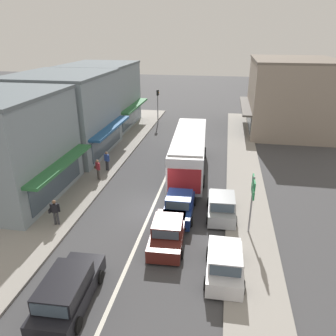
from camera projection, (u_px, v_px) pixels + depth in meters
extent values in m
plane|color=#3F3F42|center=(152.00, 210.00, 21.46)|extent=(140.00, 140.00, 0.00)
cube|color=silver|center=(163.00, 184.00, 25.09)|extent=(0.20, 28.00, 0.01)
cube|color=gray|center=(89.00, 167.00, 27.96)|extent=(5.20, 44.00, 0.14)
cube|color=gray|center=(245.00, 178.00, 25.90)|extent=(2.80, 44.00, 0.12)
cube|color=#84939E|center=(4.00, 149.00, 22.00)|extent=(7.15, 8.39, 7.02)
cube|color=#2D703D|center=(61.00, 164.00, 21.68)|extent=(1.10, 7.72, 0.20)
cube|color=#425160|center=(58.00, 181.00, 22.25)|extent=(0.06, 6.71, 1.80)
cube|color=#84939E|center=(65.00, 116.00, 30.18)|extent=(7.77, 9.09, 7.19)
cube|color=#23568E|center=(111.00, 128.00, 29.84)|extent=(1.10, 8.36, 0.20)
cube|color=#425160|center=(107.00, 141.00, 30.41)|extent=(0.06, 7.27, 1.80)
cube|color=slate|center=(60.00, 74.00, 28.74)|extent=(7.93, 9.09, 0.24)
cube|color=#84939E|center=(102.00, 97.00, 38.76)|extent=(7.10, 9.29, 7.18)
cube|color=#2D703D|center=(135.00, 106.00, 38.47)|extent=(1.10, 8.55, 0.20)
cube|color=#425160|center=(132.00, 116.00, 39.04)|extent=(0.06, 7.43, 1.80)
cube|color=slate|center=(99.00, 64.00, 37.32)|extent=(7.26, 9.29, 0.24)
cube|color=gray|center=(290.00, 97.00, 37.26)|extent=(8.70, 11.51, 7.83)
cube|color=#4C4742|center=(246.00, 106.00, 38.49)|extent=(1.10, 10.59, 0.20)
cube|color=#425160|center=(248.00, 117.00, 38.93)|extent=(0.06, 9.21, 1.80)
cube|color=#6E6358|center=(295.00, 60.00, 35.70)|extent=(8.86, 11.51, 0.24)
cube|color=silver|center=(189.00, 151.00, 26.77)|extent=(3.08, 10.92, 2.70)
cube|color=#425160|center=(189.00, 146.00, 26.61)|extent=(3.10, 10.49, 0.90)
cube|color=maroon|center=(184.00, 181.00, 21.88)|extent=(2.25, 0.18, 1.76)
cube|color=#A8A8AC|center=(189.00, 135.00, 26.22)|extent=(2.91, 10.05, 0.12)
cylinder|color=black|center=(177.00, 151.00, 30.47)|extent=(0.31, 0.97, 0.96)
cylinder|color=black|center=(204.00, 152.00, 30.19)|extent=(0.31, 0.97, 0.96)
cylinder|color=black|center=(170.00, 180.00, 24.68)|extent=(0.31, 0.97, 0.96)
cylinder|color=black|center=(203.00, 181.00, 24.41)|extent=(0.31, 0.97, 0.96)
cube|color=navy|center=(179.00, 207.00, 20.76)|extent=(1.80, 4.23, 0.72)
cube|color=navy|center=(179.00, 199.00, 20.42)|extent=(1.60, 1.83, 0.60)
cube|color=#425160|center=(181.00, 192.00, 21.25)|extent=(1.44, 0.09, 0.51)
cube|color=#425160|center=(177.00, 206.00, 19.58)|extent=(1.40, 0.09, 0.48)
cylinder|color=black|center=(169.00, 200.00, 22.11)|extent=(0.19, 0.62, 0.62)
cylinder|color=black|center=(194.00, 202.00, 21.87)|extent=(0.19, 0.62, 0.62)
cylinder|color=black|center=(163.00, 219.00, 19.81)|extent=(0.19, 0.62, 0.62)
cylinder|color=black|center=(191.00, 222.00, 19.57)|extent=(0.19, 0.62, 0.62)
cube|color=#561E19|center=(168.00, 235.00, 17.99)|extent=(1.92, 4.28, 0.72)
cube|color=#561E19|center=(168.00, 225.00, 17.65)|extent=(1.64, 1.87, 0.60)
cube|color=#425160|center=(170.00, 216.00, 18.49)|extent=(1.44, 0.13, 0.51)
cube|color=#425160|center=(165.00, 235.00, 16.81)|extent=(1.41, 0.13, 0.48)
cylinder|color=black|center=(156.00, 224.00, 19.32)|extent=(0.21, 0.63, 0.62)
cylinder|color=black|center=(185.00, 226.00, 19.12)|extent=(0.21, 0.63, 0.62)
cylinder|color=black|center=(148.00, 250.00, 17.02)|extent=(0.21, 0.63, 0.62)
cylinder|color=black|center=(181.00, 253.00, 16.82)|extent=(0.21, 0.63, 0.62)
cube|color=black|center=(70.00, 293.00, 13.96)|extent=(1.93, 4.56, 0.76)
cube|color=black|center=(64.00, 286.00, 13.36)|extent=(1.74, 2.66, 0.68)
cube|color=#425160|center=(77.00, 265.00, 14.57)|extent=(1.51, 0.12, 0.58)
cube|color=#425160|center=(49.00, 311.00, 12.16)|extent=(1.48, 0.12, 0.54)
cylinder|color=black|center=(64.00, 274.00, 15.38)|extent=(0.20, 0.63, 0.62)
cylinder|color=black|center=(100.00, 277.00, 15.17)|extent=(0.20, 0.63, 0.62)
cylinder|color=black|center=(35.00, 320.00, 12.92)|extent=(0.20, 0.63, 0.62)
cylinder|color=black|center=(78.00, 325.00, 12.70)|extent=(0.20, 0.63, 0.62)
cube|color=silver|center=(224.00, 265.00, 15.62)|extent=(1.69, 3.72, 0.76)
cube|color=silver|center=(225.00, 257.00, 15.07)|extent=(1.54, 1.92, 0.64)
cube|color=#425160|center=(225.00, 245.00, 15.95)|extent=(1.40, 0.08, 0.54)
cube|color=#425160|center=(225.00, 271.00, 14.19)|extent=(1.37, 0.08, 0.51)
cylinder|color=black|center=(208.00, 253.00, 16.83)|extent=(0.19, 0.62, 0.62)
cylinder|color=black|center=(241.00, 256.00, 16.59)|extent=(0.19, 0.62, 0.62)
cylinder|color=black|center=(206.00, 283.00, 14.81)|extent=(0.19, 0.62, 0.62)
cylinder|color=black|center=(243.00, 287.00, 14.57)|extent=(0.19, 0.62, 0.62)
cube|color=#9EA3A8|center=(221.00, 208.00, 20.65)|extent=(1.78, 3.76, 0.76)
cube|color=#9EA3A8|center=(222.00, 201.00, 20.10)|extent=(1.59, 1.96, 0.64)
cube|color=#425160|center=(222.00, 193.00, 20.99)|extent=(1.40, 0.11, 0.54)
cube|color=#425160|center=(222.00, 208.00, 19.22)|extent=(1.37, 0.11, 0.51)
cylinder|color=black|center=(208.00, 202.00, 21.85)|extent=(0.20, 0.63, 0.62)
cylinder|color=black|center=(233.00, 203.00, 21.64)|extent=(0.20, 0.63, 0.62)
cylinder|color=black|center=(208.00, 219.00, 19.82)|extent=(0.20, 0.63, 0.62)
cylinder|color=black|center=(235.00, 221.00, 19.61)|extent=(0.20, 0.63, 0.62)
cylinder|color=gray|center=(158.00, 107.00, 40.78)|extent=(0.12, 0.12, 4.20)
cube|color=black|center=(158.00, 93.00, 40.10)|extent=(0.24, 0.24, 0.68)
sphere|color=black|center=(159.00, 91.00, 39.99)|extent=(0.13, 0.13, 0.13)
sphere|color=orange|center=(159.00, 93.00, 40.08)|extent=(0.13, 0.13, 0.13)
sphere|color=black|center=(159.00, 94.00, 40.16)|extent=(0.13, 0.13, 0.13)
cylinder|color=gray|center=(251.00, 206.00, 18.29)|extent=(0.10, 0.10, 3.60)
cube|color=#19753D|center=(254.00, 182.00, 17.69)|extent=(0.08, 1.40, 0.44)
cube|color=white|center=(255.00, 182.00, 17.68)|extent=(0.01, 1.10, 0.10)
cube|color=#19753D|center=(253.00, 191.00, 17.90)|extent=(0.08, 1.40, 0.44)
cube|color=white|center=(254.00, 191.00, 17.89)|extent=(0.01, 1.10, 0.10)
cylinder|color=#4C4742|center=(99.00, 175.00, 25.34)|extent=(0.14, 0.14, 0.84)
cylinder|color=#4C4742|center=(98.00, 174.00, 25.47)|extent=(0.14, 0.14, 0.84)
cube|color=#A82D38|center=(98.00, 166.00, 25.13)|extent=(0.42, 0.40, 0.56)
sphere|color=#9E7051|center=(97.00, 161.00, 24.97)|extent=(0.22, 0.22, 0.22)
cylinder|color=#A82D38|center=(99.00, 167.00, 24.96)|extent=(0.09, 0.09, 0.54)
cylinder|color=#A82D38|center=(96.00, 165.00, 25.30)|extent=(0.09, 0.09, 0.54)
cube|color=brown|center=(96.00, 167.00, 25.41)|extent=(0.23, 0.25, 0.22)
cylinder|color=#333338|center=(108.00, 166.00, 27.00)|extent=(0.14, 0.14, 0.84)
cylinder|color=#333338|center=(107.00, 165.00, 27.09)|extent=(0.14, 0.14, 0.84)
cube|color=#3351A8|center=(107.00, 158.00, 26.77)|extent=(0.42, 0.35, 0.56)
sphere|color=#9E7051|center=(106.00, 153.00, 26.62)|extent=(0.22, 0.22, 0.22)
cylinder|color=#3351A8|center=(109.00, 158.00, 26.65)|extent=(0.09, 0.09, 0.54)
cylinder|color=#3351A8|center=(105.00, 157.00, 26.90)|extent=(0.09, 0.09, 0.54)
cylinder|color=#333338|center=(58.00, 218.00, 19.47)|extent=(0.14, 0.14, 0.84)
cylinder|color=#333338|center=(55.00, 218.00, 19.46)|extent=(0.14, 0.14, 0.84)
cube|color=black|center=(55.00, 208.00, 19.19)|extent=(0.40, 0.30, 0.56)
sphere|color=brown|center=(54.00, 202.00, 19.04)|extent=(0.22, 0.22, 0.22)
cylinder|color=black|center=(59.00, 208.00, 19.21)|extent=(0.09, 0.09, 0.54)
cylinder|color=black|center=(51.00, 208.00, 19.18)|extent=(0.09, 0.09, 0.54)
cube|color=black|center=(50.00, 211.00, 19.23)|extent=(0.15, 0.26, 0.22)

